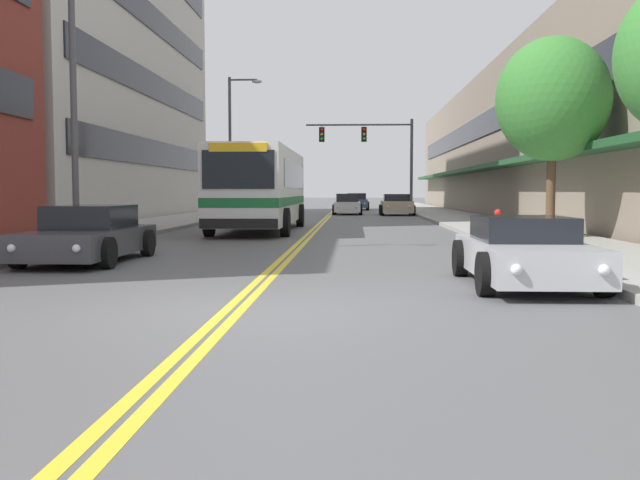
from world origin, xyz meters
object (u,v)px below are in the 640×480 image
Objects in this scene: city_bus at (261,186)px; street_lamp_left_far at (234,136)px; car_beige_parked_right_mid at (397,205)px; car_white_moving_lead at (348,205)px; car_slate_blue_moving_second at (357,202)px; car_dark_grey_parked_left_mid at (89,236)px; traffic_signal_mast at (374,147)px; street_tree_right_mid at (553,100)px; car_silver_parked_right_foreground at (524,252)px; street_lamp_left_near at (81,45)px; car_red_parked_left_near at (245,208)px; fire_hydrant at (498,224)px.

street_lamp_left_far is (-2.96, 11.21, 2.84)m from city_bus.
car_white_moving_lead is (-3.22, 1.41, -0.01)m from car_beige_parked_right_mid.
city_bus reaches higher than car_slate_blue_moving_second.
car_dark_grey_parked_left_mid is at bearing -99.82° from city_bus.
traffic_signal_mast is 23.46m from street_tree_right_mid.
car_slate_blue_moving_second is 14.86m from traffic_signal_mast.
city_bus reaches higher than car_white_moving_lead.
car_dark_grey_parked_left_mid is 44.39m from car_slate_blue_moving_second.
car_dark_grey_parked_left_mid is 1.04× the size of car_slate_blue_moving_second.
street_lamp_left_far is at bearing 91.79° from car_dark_grey_parked_left_mid.
city_bus is 1.85× the size of street_tree_right_mid.
car_silver_parked_right_foreground is 0.48× the size of street_lamp_left_near.
car_red_parked_left_near is 4.19m from street_lamp_left_far.
fire_hydrant is (-1.68, -0.42, -3.76)m from street_tree_right_mid.
city_bus is at bearing -97.16° from car_slate_blue_moving_second.
car_slate_blue_moving_second is 21.50m from street_lamp_left_far.
car_slate_blue_moving_second reaches higher than car_beige_parked_right_mid.
street_lamp_left_near reaches higher than car_dark_grey_parked_left_mid.
street_lamp_left_far reaches higher than car_red_parked_left_near.
car_white_moving_lead is 26.95m from street_tree_right_mid.
car_silver_parked_right_foreground is 9.89m from fire_hydrant.
car_dark_grey_parked_left_mid is at bearing -103.57° from traffic_signal_mast.
fire_hydrant is (4.13, -37.74, -0.06)m from car_slate_blue_moving_second.
street_tree_right_mid is (3.19, 10.20, 3.80)m from car_silver_parked_right_foreground.
street_lamp_left_far is at bearing -144.51° from traffic_signal_mast.
street_tree_right_mid is at bearing 72.62° from car_silver_parked_right_foreground.
car_silver_parked_right_foreground is 36.24m from car_white_moving_lead.
car_white_moving_lead is at bearing 60.21° from car_red_parked_left_near.
car_silver_parked_right_foreground is at bearing -68.18° from city_bus.
car_beige_parked_right_mid is 31.15m from street_lamp_left_near.
car_red_parked_left_near is 21.88m from car_slate_blue_moving_second.
car_silver_parked_right_foreground is 11.85m from street_lamp_left_near.
street_lamp_left_near reaches higher than city_bus.
street_tree_right_mid is at bearing -82.46° from car_beige_parked_right_mid.
car_slate_blue_moving_second is 0.50× the size of street_lamp_left_near.
traffic_signal_mast reaches higher than car_silver_parked_right_foreground.
car_silver_parked_right_foreground is 11.34m from street_tree_right_mid.
car_dark_grey_parked_left_mid is 24.33m from street_lamp_left_far.
street_lamp_left_near is at bearing -101.50° from car_white_moving_lead.
car_dark_grey_parked_left_mid is 32.33m from car_beige_parked_right_mid.
car_beige_parked_right_mid is 4.30m from traffic_signal_mast.
street_lamp_left_far is (-6.22, -8.57, 3.98)m from car_white_moving_lead.
car_silver_parked_right_foreground is at bearing -87.25° from traffic_signal_mast.
car_dark_grey_parked_left_mid is at bearing -99.54° from car_white_moving_lead.
car_red_parked_left_near is 0.53× the size of street_lamp_left_near.
street_lamp_left_far is at bearing -142.82° from car_beige_parked_right_mid.
city_bus reaches higher than car_beige_parked_right_mid.
car_slate_blue_moving_second is at bearing 94.06° from traffic_signal_mast.
city_bus is at bearing -99.35° from car_white_moving_lead.
street_lamp_left_far is 1.29× the size of street_tree_right_mid.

